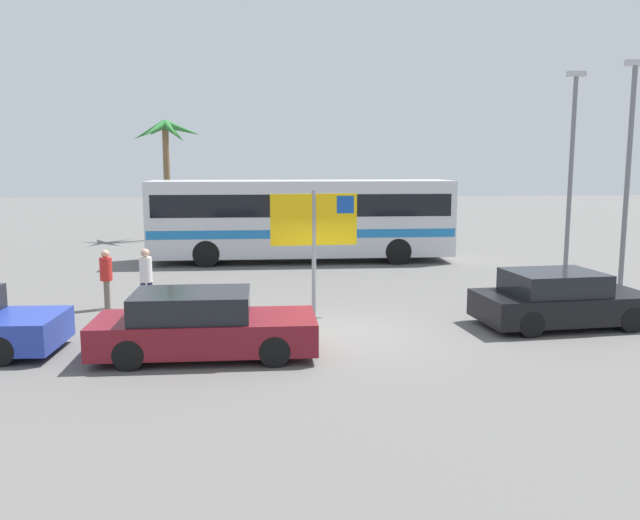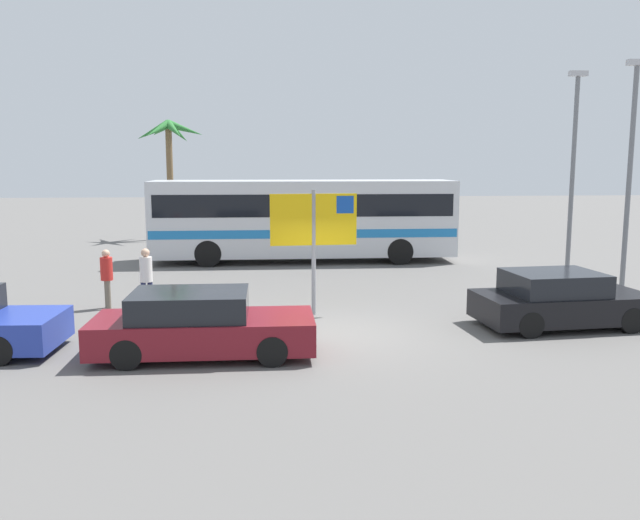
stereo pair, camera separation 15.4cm
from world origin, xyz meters
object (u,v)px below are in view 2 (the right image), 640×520
(pedestrian_by_bus, at_px, (107,274))
(pedestrian_near_sign, at_px, (146,275))
(bus_front_coach, at_px, (303,216))
(ferry_sign, at_px, (316,224))
(car_maroon, at_px, (200,325))
(car_black, at_px, (560,300))

(pedestrian_by_bus, relative_size, pedestrian_near_sign, 0.95)
(bus_front_coach, relative_size, ferry_sign, 3.66)
(car_maroon, height_order, pedestrian_near_sign, pedestrian_near_sign)
(ferry_sign, bearing_deg, pedestrian_near_sign, 168.50)
(car_black, bearing_deg, car_maroon, -173.59)
(bus_front_coach, height_order, car_black, bus_front_coach)
(ferry_sign, distance_m, car_black, 6.17)
(car_black, xyz_separation_m, pedestrian_by_bus, (-11.18, 2.81, 0.30))
(pedestrian_by_bus, bearing_deg, pedestrian_near_sign, 130.95)
(ferry_sign, distance_m, car_maroon, 4.60)
(ferry_sign, relative_size, car_black, 0.77)
(bus_front_coach, distance_m, ferry_sign, 9.20)
(car_black, xyz_separation_m, car_maroon, (-8.27, -1.73, 0.00))
(ferry_sign, bearing_deg, car_black, -20.60)
(pedestrian_by_bus, bearing_deg, car_black, 143.15)
(car_maroon, distance_m, pedestrian_by_bus, 5.40)
(pedestrian_by_bus, xyz_separation_m, pedestrian_near_sign, (1.14, -0.56, 0.06))
(pedestrian_by_bus, distance_m, pedestrian_near_sign, 1.27)
(car_maroon, bearing_deg, pedestrian_by_bus, 122.90)
(bus_front_coach, distance_m, pedestrian_near_sign, 9.77)
(ferry_sign, distance_m, pedestrian_near_sign, 4.59)
(car_maroon, bearing_deg, ferry_sign, 53.23)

